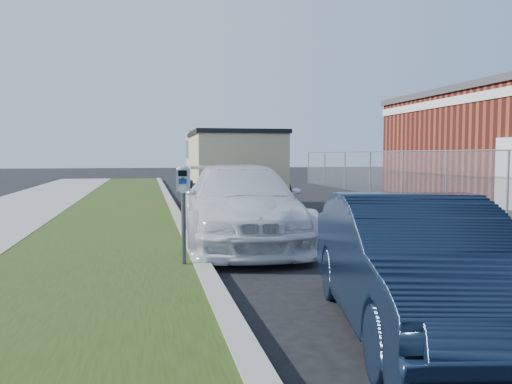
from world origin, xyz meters
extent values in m
plane|color=black|center=(0.00, 0.00, 0.00)|extent=(120.00, 120.00, 0.00)
cube|color=gray|center=(-2.60, 2.00, 0.07)|extent=(0.25, 50.00, 0.15)
cube|color=#1D340E|center=(-4.20, 2.00, 0.07)|extent=(3.00, 50.00, 0.13)
plane|color=slate|center=(6.00, 7.00, 0.90)|extent=(0.00, 30.00, 30.00)
cylinder|color=gray|center=(6.00, 7.00, 1.80)|extent=(0.04, 30.00, 0.04)
cylinder|color=gray|center=(6.00, 4.00, 0.90)|extent=(0.06, 0.06, 1.80)
cylinder|color=gray|center=(6.00, 7.00, 0.90)|extent=(0.06, 0.06, 1.80)
cylinder|color=gray|center=(6.00, 10.00, 0.90)|extent=(0.06, 0.06, 1.80)
cylinder|color=gray|center=(6.00, 13.00, 0.90)|extent=(0.06, 0.06, 1.80)
cylinder|color=gray|center=(6.00, 16.00, 0.90)|extent=(0.06, 0.06, 1.80)
cylinder|color=gray|center=(6.00, 19.00, 0.90)|extent=(0.06, 0.06, 1.80)
cylinder|color=gray|center=(6.00, 22.00, 0.90)|extent=(0.06, 0.06, 1.80)
cube|color=silver|center=(7.48, 8.00, 3.60)|extent=(0.06, 14.00, 0.30)
cube|color=silver|center=(7.45, 6.00, 1.10)|extent=(0.08, 1.10, 2.20)
cylinder|color=#3F4247|center=(-2.85, -0.99, 0.64)|extent=(0.08, 0.08, 1.02)
cube|color=gray|center=(-2.85, -0.99, 1.32)|extent=(0.20, 0.16, 0.31)
ellipsoid|color=gray|center=(-2.85, -0.99, 1.47)|extent=(0.21, 0.16, 0.12)
cube|color=black|center=(-2.86, -1.06, 1.42)|extent=(0.12, 0.03, 0.08)
cube|color=navy|center=(-2.86, -1.05, 1.31)|extent=(0.11, 0.03, 0.07)
cylinder|color=silver|center=(-2.86, -1.05, 1.20)|extent=(0.11, 0.03, 0.11)
cube|color=#3F4247|center=(-2.86, -1.05, 1.34)|extent=(0.04, 0.01, 0.05)
imported|color=silver|center=(-1.64, 1.30, 0.74)|extent=(2.34, 5.21, 1.48)
imported|color=black|center=(-0.88, -4.03, 0.65)|extent=(2.06, 4.12, 1.30)
cube|color=black|center=(-0.92, 7.30, 0.69)|extent=(2.19, 6.13, 0.33)
cube|color=tan|center=(-0.89, 9.49, 1.48)|extent=(2.26, 1.75, 1.91)
cube|color=black|center=(-0.89, 9.49, 1.86)|extent=(2.29, 1.77, 0.57)
cube|color=tan|center=(-0.93, 6.53, 1.48)|extent=(2.35, 4.04, 1.52)
cube|color=black|center=(-0.93, 6.53, 2.27)|extent=(2.44, 4.13, 0.11)
cube|color=black|center=(-0.87, 10.39, 0.62)|extent=(2.29, 0.18, 0.29)
cylinder|color=black|center=(-1.98, 9.41, 0.48)|extent=(0.32, 0.96, 0.95)
cylinder|color=black|center=(0.21, 9.37, 0.48)|extent=(0.32, 0.96, 0.95)
cylinder|color=black|center=(-2.02, 6.84, 0.48)|extent=(0.32, 0.96, 0.95)
cylinder|color=black|center=(0.17, 6.80, 0.48)|extent=(0.32, 0.96, 0.95)
cylinder|color=black|center=(-2.05, 5.12, 0.48)|extent=(0.32, 0.96, 0.95)
cylinder|color=black|center=(0.14, 5.09, 0.48)|extent=(0.32, 0.96, 0.95)
camera|label=1|loc=(-3.36, -8.66, 1.69)|focal=38.00mm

